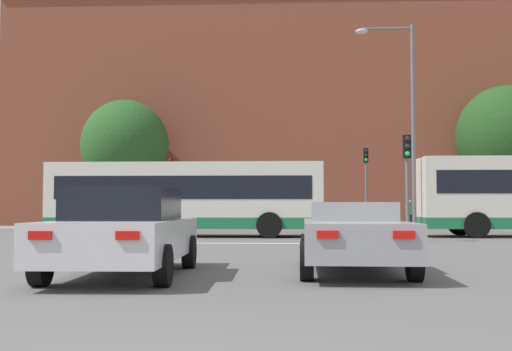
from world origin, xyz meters
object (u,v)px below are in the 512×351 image
at_px(traffic_light_near_right, 407,169).
at_px(car_saloon_left, 125,231).
at_px(car_roadster_right, 353,235).
at_px(bus_crossing_lead, 187,197).
at_px(traffic_light_far_right, 366,175).
at_px(pedestrian_walking_west, 409,212).
at_px(pedestrian_walking_east, 94,211).
at_px(traffic_light_far_left, 170,180).
at_px(street_lamp_junction, 404,108).
at_px(pedestrian_waiting, 459,212).

bearing_deg(traffic_light_near_right, car_saloon_left, -121.78).
xyz_separation_m(car_roadster_right, bus_crossing_lead, (-5.28, 13.85, 0.91)).
height_order(car_roadster_right, traffic_light_near_right, traffic_light_near_right).
bearing_deg(traffic_light_far_right, pedestrian_walking_west, 2.90).
bearing_deg(pedestrian_walking_east, car_saloon_left, -40.02).
bearing_deg(pedestrian_walking_west, traffic_light_near_right, 81.13).
relative_size(car_roadster_right, pedestrian_walking_east, 2.92).
bearing_deg(traffic_light_far_right, pedestrian_walking_east, 175.38).
height_order(traffic_light_far_left, pedestrian_walking_east, traffic_light_far_left).
distance_m(car_saloon_left, traffic_light_near_right, 13.21).
height_order(car_roadster_right, street_lamp_junction, street_lamp_junction).
bearing_deg(bus_crossing_lead, car_saloon_left, 4.88).
relative_size(car_roadster_right, pedestrian_walking_west, 3.01).
relative_size(street_lamp_junction, pedestrian_walking_east, 5.15).
relative_size(traffic_light_far_left, traffic_light_far_right, 0.89).
distance_m(car_roadster_right, street_lamp_junction, 14.79).
height_order(traffic_light_far_left, pedestrian_waiting, traffic_light_far_left).
bearing_deg(pedestrian_walking_east, pedestrian_waiting, 28.89).
bearing_deg(pedestrian_waiting, traffic_light_far_right, 11.13).
relative_size(car_saloon_left, pedestrian_walking_west, 3.04).
relative_size(car_saloon_left, traffic_light_far_left, 1.22).
xyz_separation_m(car_saloon_left, pedestrian_walking_west, (9.56, 25.04, 0.16)).
bearing_deg(traffic_light_far_left, pedestrian_waiting, 1.83).
height_order(car_saloon_left, street_lamp_junction, street_lamp_junction).
bearing_deg(pedestrian_waiting, bus_crossing_lead, 46.37).
relative_size(car_roadster_right, traffic_light_near_right, 1.31).
bearing_deg(pedestrian_waiting, pedestrian_walking_west, 10.36).
height_order(car_roadster_right, bus_crossing_lead, bus_crossing_lead).
distance_m(street_lamp_junction, pedestrian_walking_east, 20.18).
relative_size(pedestrian_waiting, pedestrian_walking_east, 0.96).
relative_size(traffic_light_far_right, traffic_light_near_right, 1.22).
height_order(bus_crossing_lead, traffic_light_near_right, traffic_light_near_right).
height_order(car_saloon_left, pedestrian_walking_west, pedestrian_walking_west).
distance_m(bus_crossing_lead, traffic_light_far_right, 13.27).
bearing_deg(traffic_light_far_right, street_lamp_junction, -88.50).
relative_size(traffic_light_far_left, traffic_light_near_right, 1.09).
xyz_separation_m(traffic_light_far_right, pedestrian_waiting, (5.15, 0.18, -2.07)).
bearing_deg(pedestrian_walking_east, pedestrian_walking_west, 28.25).
height_order(traffic_light_near_right, street_lamp_junction, street_lamp_junction).
height_order(bus_crossing_lead, pedestrian_waiting, bus_crossing_lead).
relative_size(car_saloon_left, traffic_light_near_right, 1.32).
height_order(bus_crossing_lead, traffic_light_far_left, traffic_light_far_left).
bearing_deg(pedestrian_walking_east, bus_crossing_lead, -25.54).
distance_m(street_lamp_junction, pedestrian_walking_west, 11.44).
bearing_deg(car_saloon_left, car_roadster_right, 11.64).
distance_m(car_roadster_right, pedestrian_walking_east, 28.22).
height_order(car_roadster_right, pedestrian_walking_east, pedestrian_walking_east).
xyz_separation_m(traffic_light_far_left, pedestrian_waiting, (16.08, 0.52, -1.77)).
xyz_separation_m(car_roadster_right, traffic_light_far_right, (3.16, 23.99, 2.32)).
xyz_separation_m(traffic_light_far_right, traffic_light_near_right, (-0.27, -13.78, -0.50)).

